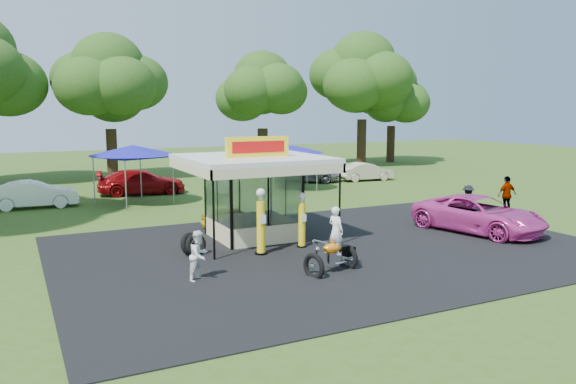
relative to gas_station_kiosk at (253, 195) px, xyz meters
name	(u,v)px	position (x,y,z in m)	size (l,w,h in m)	color
ground	(363,262)	(2.00, -4.99, -1.78)	(120.00, 120.00, 0.00)	#36551A
asphalt_apron	(333,249)	(2.00, -2.99, -1.76)	(20.00, 14.00, 0.04)	black
gas_station_kiosk	(253,195)	(0.00, 0.00, 0.00)	(5.40, 5.40, 4.18)	white
gas_pump_left	(261,223)	(-0.78, -2.58, -0.61)	(0.46, 0.46, 2.45)	black
gas_pump_right	(302,221)	(1.04, -2.28, -0.76)	(0.40, 0.40, 2.13)	black
motorcycle	(334,246)	(0.47, -5.60, -0.91)	(1.98, 1.33, 2.24)	black
spare_tires	(193,244)	(-3.02, -1.59, -1.36)	(1.08, 0.84, 0.87)	black
a_frame_sign	(517,221)	(10.70, -3.88, -1.32)	(0.56, 0.63, 0.92)	#593819
kiosk_car	(234,218)	(0.00, 2.21, -1.30)	(1.13, 2.82, 0.96)	yellow
pink_sedan	(479,214)	(9.09, -3.27, -1.00)	(2.61, 5.65, 1.57)	#D5399A
spectator_west	(199,256)	(-3.71, -4.51, -1.00)	(0.77, 0.60, 1.57)	white
spectator_east_a	(468,202)	(11.02, -0.63, -0.98)	(1.04, 0.60, 1.61)	black
spectator_east_b	(507,195)	(13.71, -0.56, -0.83)	(1.12, 0.46, 1.90)	gray
bg_car_a	(34,194)	(-7.70, 11.83, -1.05)	(1.55, 4.44, 1.46)	white
bg_car_b	(141,182)	(-1.50, 14.22, -1.01)	(2.17, 5.32, 1.54)	#A00C0E
bg_car_d	(306,173)	(10.50, 14.89, -1.11)	(2.23, 4.83, 1.34)	slate
bg_car_e	(366,172)	(14.82, 13.60, -1.11)	(1.42, 4.08, 1.35)	#C8B599
tent_west	(133,151)	(-2.63, 10.76, 1.19)	(4.70, 4.70, 3.29)	gray
tent_east	(292,149)	(7.78, 11.86, 0.87)	(4.19, 4.19, 2.93)	gray
oak_far_c	(109,89)	(-1.72, 23.42, 4.96)	(9.02, 9.02, 10.63)	black
oak_far_d	(262,96)	(11.09, 24.01, 4.56)	(8.36, 8.36, 9.96)	black
oak_far_e	(363,83)	(20.71, 23.02, 5.86)	(10.06, 10.06, 11.97)	black
oak_far_f	(392,99)	(25.46, 24.89, 4.49)	(8.11, 8.11, 9.77)	black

